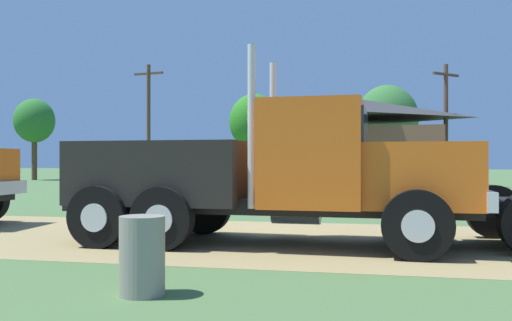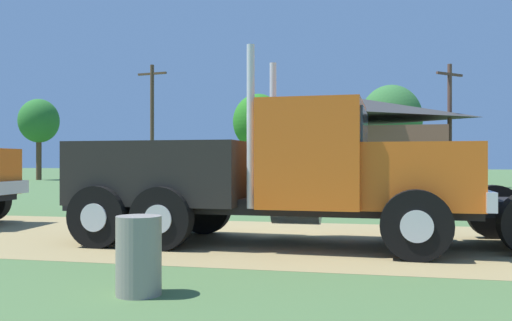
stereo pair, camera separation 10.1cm
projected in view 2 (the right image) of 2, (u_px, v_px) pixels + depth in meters
The scene contains 10 objects.
ground_plane at pixel (223, 238), 11.33m from camera, with size 200.00×200.00×0.00m, color #496A3B.
dirt_track at pixel (223, 238), 11.33m from camera, with size 120.00×6.23×0.01m, color #968355.
truck_foreground_white at pixel (267, 175), 10.50m from camera, with size 7.86×2.87×3.63m.
steel_barrel at pixel (139, 255), 6.51m from camera, with size 0.54×0.54×0.94m, color gray.
shed_building at pixel (363, 144), 33.79m from camera, with size 10.11×8.62×5.41m.
utility_pole_near at pixel (152, 121), 37.22m from camera, with size 2.19×0.50×8.12m.
utility_pole_far at pixel (450, 122), 32.64m from camera, with size 1.68×1.62×7.36m.
tree_left at pixel (39, 121), 46.23m from camera, with size 3.34×3.34×6.82m.
tree_mid at pixel (258, 122), 48.33m from camera, with size 4.46×4.46×7.51m.
tree_right at pixel (391, 119), 47.65m from camera, with size 5.36×5.36×8.20m.
Camera 2 is at (3.09, -10.92, 1.59)m, focal length 38.58 mm.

